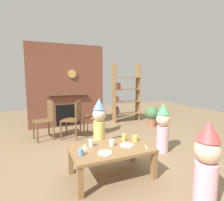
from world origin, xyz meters
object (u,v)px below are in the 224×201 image
at_px(birthday_cake_slice, 85,146).
at_px(dining_chair_middle, 74,117).
at_px(child_by_the_chairs, 99,121).
at_px(paper_cup_far_right, 81,152).
at_px(paper_cup_far_left, 135,138).
at_px(coffee_table, 111,152).
at_px(paper_cup_near_right, 112,143).
at_px(child_in_pink, 163,126).
at_px(dining_chair_left, 47,117).
at_px(paper_plate_rear, 127,145).
at_px(dining_chair_right, 96,114).
at_px(bookshelf, 125,95).
at_px(child_with_cone_hat, 207,163).
at_px(paper_cup_near_left, 124,138).
at_px(potted_plant_tall, 152,115).
at_px(paper_cup_center, 91,143).
at_px(paper_plate_front, 105,153).

relative_size(birthday_cake_slice, dining_chair_middle, 0.11).
height_order(child_by_the_chairs, dining_chair_middle, child_by_the_chairs).
bearing_deg(paper_cup_far_right, child_by_the_chairs, 61.11).
bearing_deg(paper_cup_far_left, coffee_table, -168.29).
height_order(paper_cup_near_right, paper_cup_far_right, paper_cup_far_right).
height_order(child_in_pink, child_by_the_chairs, child_by_the_chairs).
bearing_deg(dining_chair_left, paper_plate_rear, 101.88).
bearing_deg(coffee_table, dining_chair_right, 77.91).
bearing_deg(bookshelf, child_in_pink, -100.56).
height_order(paper_cup_far_left, child_with_cone_hat, child_with_cone_hat).
xyz_separation_m(child_in_pink, dining_chair_left, (-2.00, 1.70, 0.01)).
relative_size(paper_cup_near_left, child_in_pink, 0.11).
distance_m(child_in_pink, dining_chair_left, 2.63).
height_order(bookshelf, child_with_cone_hat, bookshelf).
xyz_separation_m(child_in_pink, dining_chair_middle, (-1.40, 1.49, 0.01)).
relative_size(paper_cup_far_right, potted_plant_tall, 0.15).
distance_m(bookshelf, coffee_table, 3.45).
relative_size(paper_cup_far_right, dining_chair_middle, 0.10).
distance_m(paper_cup_center, paper_plate_rear, 0.53).
distance_m(paper_cup_far_left, birthday_cake_slice, 0.81).
distance_m(bookshelf, paper_cup_near_right, 3.37).
distance_m(birthday_cake_slice, child_by_the_chairs, 1.19).
bearing_deg(potted_plant_tall, paper_cup_far_right, -141.06).
xyz_separation_m(paper_cup_near_right, paper_cup_far_right, (-0.50, -0.15, 0.00)).
bearing_deg(paper_cup_near_right, child_in_pink, 16.36).
height_order(paper_cup_near_right, birthday_cake_slice, paper_cup_near_right).
bearing_deg(dining_chair_right, dining_chair_middle, 37.39).
xyz_separation_m(dining_chair_right, potted_plant_tall, (1.75, 0.06, -0.16)).
relative_size(child_with_cone_hat, dining_chair_left, 1.11).
height_order(coffee_table, potted_plant_tall, potted_plant_tall).
bearing_deg(dining_chair_left, bookshelf, -174.54).
bearing_deg(child_with_cone_hat, paper_plate_front, 10.05).
relative_size(paper_cup_near_right, child_in_pink, 0.10).
relative_size(paper_cup_near_left, birthday_cake_slice, 1.06).
xyz_separation_m(paper_cup_near_right, dining_chair_left, (-0.78, 2.06, 0.03)).
bearing_deg(bookshelf, paper_cup_near_right, -120.41).
xyz_separation_m(coffee_table, dining_chair_left, (-0.75, 2.12, 0.14)).
distance_m(bookshelf, paper_cup_far_left, 3.15).
bearing_deg(child_with_cone_hat, dining_chair_left, -9.18).
distance_m(paper_cup_far_right, dining_chair_left, 2.23).
bearing_deg(paper_plate_rear, dining_chair_right, 84.78).
relative_size(bookshelf, coffee_table, 1.65).
bearing_deg(bookshelf, dining_chair_middle, -150.89).
xyz_separation_m(bookshelf, potted_plant_tall, (0.45, -0.90, -0.53)).
height_order(paper_cup_near_left, dining_chair_middle, dining_chair_middle).
bearing_deg(bookshelf, birthday_cake_slice, -126.41).
bearing_deg(coffee_table, paper_cup_near_right, 58.99).
distance_m(coffee_table, paper_cup_far_left, 0.47).
bearing_deg(birthday_cake_slice, paper_cup_near_left, 5.64).
xyz_separation_m(coffee_table, dining_chair_right, (0.43, 1.99, 0.14)).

